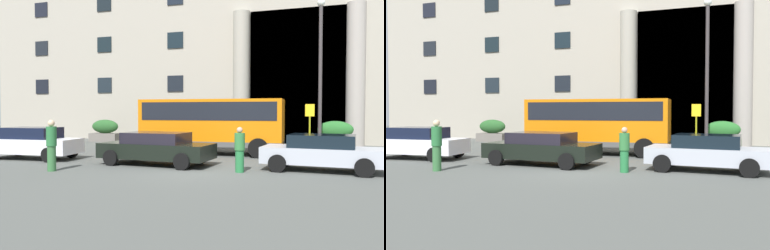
% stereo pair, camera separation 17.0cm
% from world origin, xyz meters
% --- Properties ---
extents(ground_plane, '(80.00, 64.00, 0.12)m').
position_xyz_m(ground_plane, '(0.00, 0.00, -0.06)').
color(ground_plane, '#4E514D').
extents(office_building_facade, '(42.92, 9.80, 18.49)m').
position_xyz_m(office_building_facade, '(0.01, 17.48, 9.23)').
color(office_building_facade, '#A39B8C').
rests_on(office_building_facade, ground_plane).
extents(orange_minibus, '(7.01, 3.04, 2.69)m').
position_xyz_m(orange_minibus, '(-0.84, 5.50, 1.61)').
color(orange_minibus, orange).
rests_on(orange_minibus, ground_plane).
extents(bus_stop_sign, '(0.44, 0.08, 2.46)m').
position_xyz_m(bus_stop_sign, '(3.73, 6.96, 1.53)').
color(bus_stop_sign, '#979C14').
rests_on(bus_stop_sign, ground_plane).
extents(hedge_planter_entrance_right, '(1.61, 0.93, 1.31)m').
position_xyz_m(hedge_planter_entrance_right, '(-6.46, 10.16, 0.63)').
color(hedge_planter_entrance_right, slate).
rests_on(hedge_planter_entrance_right, ground_plane).
extents(hedge_planter_far_west, '(2.04, 0.84, 1.55)m').
position_xyz_m(hedge_planter_far_west, '(4.97, 10.67, 0.75)').
color(hedge_planter_far_west, '#666C5A').
rests_on(hedge_planter_far_west, ground_plane).
extents(hedge_planter_far_east, '(2.08, 0.97, 1.52)m').
position_xyz_m(hedge_planter_far_east, '(-10.10, 10.75, 0.73)').
color(hedge_planter_far_east, '#69635C').
rests_on(hedge_planter_far_east, ground_plane).
extents(parked_sedan_second, '(4.22, 2.19, 1.30)m').
position_xyz_m(parked_sedan_second, '(4.40, 1.23, 0.68)').
color(parked_sedan_second, '#ADB2BD').
rests_on(parked_sedan_second, ground_plane).
extents(parked_compact_extra, '(4.29, 2.17, 1.40)m').
position_xyz_m(parked_compact_extra, '(-7.82, 0.86, 0.72)').
color(parked_compact_extra, white).
rests_on(parked_compact_extra, ground_plane).
extents(parked_hatchback_near, '(4.56, 2.27, 1.29)m').
position_xyz_m(parked_hatchback_near, '(-1.82, 0.87, 0.68)').
color(parked_hatchback_near, black).
rests_on(parked_hatchback_near, ground_plane).
extents(motorcycle_far_end, '(1.93, 0.69, 0.89)m').
position_xyz_m(motorcycle_far_end, '(-9.00, 3.22, 0.46)').
color(motorcycle_far_end, black).
rests_on(motorcycle_far_end, ground_plane).
extents(scooter_by_planter, '(2.00, 0.72, 0.89)m').
position_xyz_m(scooter_by_planter, '(-3.11, 3.40, 0.46)').
color(scooter_by_planter, black).
rests_on(scooter_by_planter, ground_plane).
extents(pedestrian_man_crossing, '(0.36, 0.36, 1.57)m').
position_xyz_m(pedestrian_man_crossing, '(1.72, 0.01, 0.79)').
color(pedestrian_man_crossing, '#23703A').
rests_on(pedestrian_man_crossing, ground_plane).
extents(pedestrian_child_trailing, '(0.36, 0.36, 1.82)m').
position_xyz_m(pedestrian_child_trailing, '(-4.64, -1.87, 0.92)').
color(pedestrian_child_trailing, '#336838').
rests_on(pedestrian_child_trailing, ground_plane).
extents(lamppost_plaza_centre, '(0.40, 0.40, 7.94)m').
position_xyz_m(lamppost_plaza_centre, '(4.17, 8.38, 4.60)').
color(lamppost_plaza_centre, '#3D3839').
rests_on(lamppost_plaza_centre, ground_plane).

